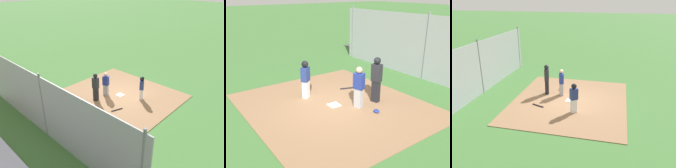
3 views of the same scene
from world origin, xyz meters
The scene contains 9 objects.
ground_plane centered at (0.00, 0.00, 0.00)m, with size 140.00×140.00×0.00m, color #3D6B33.
dirt_infield centered at (0.00, 0.00, 0.01)m, with size 7.20×6.40×0.03m, color #896647.
home_plate centered at (0.00, 0.00, 0.04)m, with size 0.44×0.44×0.02m, color white.
catcher centered at (-0.69, -0.66, 0.87)m, with size 0.44×0.36×1.63m.
umpire centered at (-0.69, -1.57, 1.02)m, with size 0.43×0.35×1.85m.
runner centered at (1.34, 0.50, 0.93)m, with size 0.43×0.46×1.60m.
baseball_bat centered at (1.08, -1.55, 0.06)m, with size 0.06×0.06×0.75m, color black.
catcher_mask centered at (-1.45, -0.90, 0.09)m, with size 0.24×0.20×0.12m, color navy.
backstop_fence centered at (0.00, -5.55, 1.60)m, with size 12.00×0.10×3.35m.
Camera 3 is at (12.06, 2.53, 5.79)m, focal length 37.59 mm.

